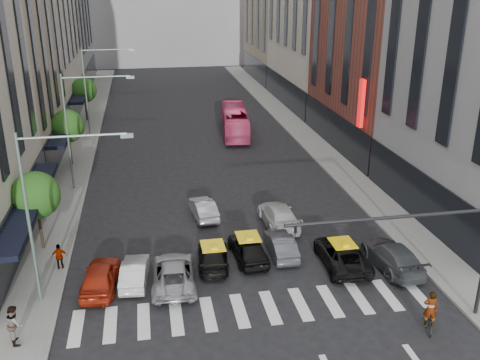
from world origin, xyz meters
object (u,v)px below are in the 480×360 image
bus (235,121)px  car_red (100,276)px  streetlamp_far (94,79)px  taxi_left (213,256)px  car_white_front (135,272)px  pedestrian_far (60,256)px  motorcycle (428,322)px  streetlamp_near (46,197)px  streetlamp_mid (79,117)px  pedestrian_near (15,324)px  taxi_center (248,248)px

bus → car_red: bearing=73.4°
streetlamp_far → car_red: (2.03, -31.09, -5.15)m
taxi_left → bus: bearing=-96.3°
car_white_front → pedestrian_far: pedestrian_far is taller
taxi_left → motorcycle: bearing=145.8°
streetlamp_near → motorcycle: streetlamp_near is taller
car_red → motorcycle: (15.61, -6.53, -0.30)m
motorcycle → taxi_left: bearing=-21.4°
car_red → pedestrian_far: 3.33m
taxi_left → car_red: bearing=18.3°
streetlamp_far → streetlamp_near: bearing=-90.0°
streetlamp_near → streetlamp_mid: same height
car_red → streetlamp_near: bearing=30.0°
streetlamp_far → pedestrian_near: 35.63m
streetlamp_mid → car_white_front: size_ratio=2.31×
streetlamp_near → pedestrian_near: size_ratio=4.73×
taxi_center → pedestrian_near: size_ratio=2.28×
taxi_center → car_white_front: bearing=7.3°
streetlamp_far → taxi_center: (10.47, -29.41, -5.16)m
bus → motorcycle: bus is taller
car_white_front → taxi_center: bearing=-162.8°
pedestrian_near → streetlamp_far: bearing=-20.4°
bus → pedestrian_near: bearing=70.9°
taxi_left → streetlamp_far: bearing=-68.2°
streetlamp_near → motorcycle: size_ratio=5.32×
car_red → taxi_center: car_red is taller
car_red → pedestrian_near: 5.46m
streetlamp_mid → car_red: (2.03, -15.09, -5.15)m
car_white_front → bus: size_ratio=0.37×
streetlamp_near → streetlamp_far: same height
streetlamp_near → pedestrian_near: (-1.46, -3.27, -4.80)m
streetlamp_mid → pedestrian_far: bearing=-91.6°
streetlamp_far → pedestrian_far: (-0.36, -28.78, -4.98)m
streetlamp_near → streetlamp_far: (0.00, 32.00, 0.00)m
streetlamp_near → motorcycle: (17.64, -5.63, -5.46)m
taxi_center → pedestrian_near: pedestrian_near is taller
motorcycle → pedestrian_far: size_ratio=1.10×
car_red → pedestrian_near: size_ratio=2.31×
motorcycle → car_red: bearing=-3.8°
car_red → pedestrian_far: (-2.39, 2.31, 0.17)m
bus → streetlamp_mid: bearing=49.8°
car_red → motorcycle: bearing=163.2°
pedestrian_near → pedestrian_far: (1.11, 6.49, -0.18)m
taxi_left → streetlamp_near: bearing=21.4°
streetlamp_near → pedestrian_far: 5.94m
streetlamp_mid → streetlamp_far: size_ratio=1.00×
taxi_center → streetlamp_near: bearing=9.5°
bus → motorcycle: 35.19m
streetlamp_far → bus: size_ratio=0.86×
taxi_left → pedestrian_far: bearing=-0.1°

